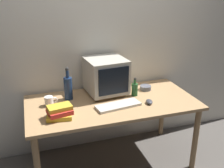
{
  "coord_description": "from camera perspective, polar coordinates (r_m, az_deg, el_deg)",
  "views": [
    {
      "loc": [
        -0.72,
        -2.22,
        1.81
      ],
      "look_at": [
        0.0,
        0.0,
        0.89
      ],
      "focal_mm": 42.66,
      "sensor_mm": 36.0,
      "label": 1
    }
  ],
  "objects": [
    {
      "name": "ground_plane",
      "position": [
        2.96,
        0.0,
        -16.29
      ],
      "size": [
        6.0,
        6.0,
        0.0
      ],
      "primitive_type": "plane",
      "color": "#56514C"
    },
    {
      "name": "back_wall",
      "position": [
        2.84,
        -2.93,
        10.05
      ],
      "size": [
        4.0,
        0.08,
        2.5
      ],
      "primitive_type": "cube",
      "color": "silver",
      "rests_on": "ground"
    },
    {
      "name": "desk",
      "position": [
        2.62,
        0.0,
        -5.27
      ],
      "size": [
        1.63,
        0.81,
        0.71
      ],
      "color": "tan",
      "rests_on": "ground"
    },
    {
      "name": "crt_monitor",
      "position": [
        2.69,
        -1.25,
        1.78
      ],
      "size": [
        0.42,
        0.42,
        0.37
      ],
      "color": "#B2AD9E",
      "rests_on": "desk"
    },
    {
      "name": "keyboard",
      "position": [
        2.47,
        1.35,
        -4.62
      ],
      "size": [
        0.44,
        0.21,
        0.02
      ],
      "primitive_type": "cube",
      "rotation": [
        0.0,
        0.0,
        0.14
      ],
      "color": "beige",
      "rests_on": "desk"
    },
    {
      "name": "computer_mouse",
      "position": [
        2.55,
        7.98,
        -3.79
      ],
      "size": [
        0.08,
        0.11,
        0.04
      ],
      "primitive_type": "ellipsoid",
      "rotation": [
        0.0,
        0.0,
        -0.25
      ],
      "color": "#3F3F47",
      "rests_on": "desk"
    },
    {
      "name": "bottle_tall",
      "position": [
        2.62,
        -9.38,
        -0.73
      ],
      "size": [
        0.08,
        0.08,
        0.33
      ],
      "color": "navy",
      "rests_on": "desk"
    },
    {
      "name": "bottle_short",
      "position": [
        2.69,
        4.87,
        -1.05
      ],
      "size": [
        0.06,
        0.06,
        0.19
      ],
      "color": "#1E4C23",
      "rests_on": "desk"
    },
    {
      "name": "book_stack",
      "position": [
        2.31,
        -11.19,
        -5.93
      ],
      "size": [
        0.23,
        0.19,
        0.11
      ],
      "color": "gold",
      "rests_on": "desk"
    },
    {
      "name": "mug",
      "position": [
        2.55,
        -13.27,
        -3.59
      ],
      "size": [
        0.12,
        0.08,
        0.09
      ],
      "color": "white",
      "rests_on": "desk"
    },
    {
      "name": "cd_spindle",
      "position": [
        2.86,
        7.2,
        -0.8
      ],
      "size": [
        0.12,
        0.12,
        0.04
      ],
      "primitive_type": "cylinder",
      "color": "#595B66",
      "rests_on": "desk"
    }
  ]
}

